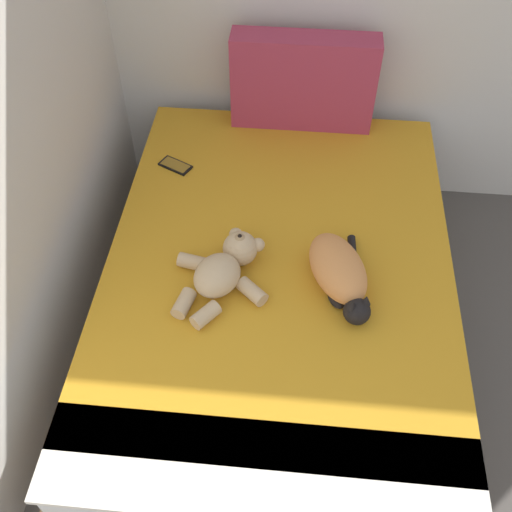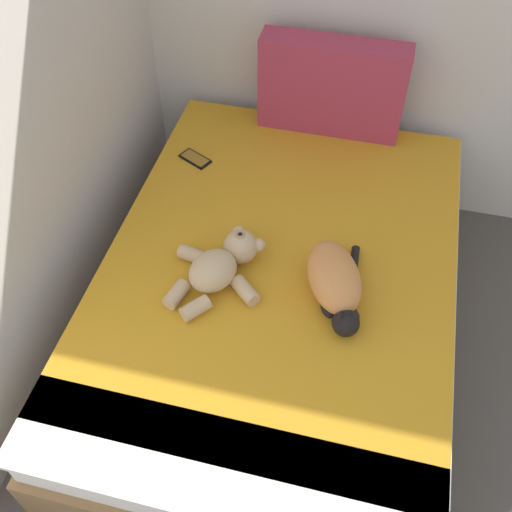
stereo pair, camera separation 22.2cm
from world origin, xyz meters
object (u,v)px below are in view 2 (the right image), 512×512
object	(u,v)px
teddy_bear	(221,265)
cell_phone	(195,159)
patterned_cushion	(332,87)
bed	(277,304)
cat	(335,282)

from	to	relation	value
teddy_bear	cell_phone	bearing A→B (deg)	115.98
patterned_cushion	teddy_bear	xyz separation A→B (m)	(-0.25, -1.02, -0.16)
cell_phone	bed	bearing A→B (deg)	-45.41
patterned_cushion	cat	distance (m)	1.03
patterned_cushion	teddy_bear	bearing A→B (deg)	-103.58
teddy_bear	cell_phone	world-z (taller)	teddy_bear
cat	cell_phone	bearing A→B (deg)	140.21
bed	cell_phone	xyz separation A→B (m)	(-0.51, 0.52, 0.28)
patterned_cushion	cell_phone	bearing A→B (deg)	-145.10
patterned_cushion	cell_phone	size ratio (longest dim) A/B	4.07
patterned_cushion	cat	size ratio (longest dim) A/B	1.51
teddy_bear	patterned_cushion	bearing A→B (deg)	76.42
bed	cell_phone	size ratio (longest dim) A/B	12.19
cat	cell_phone	xyz separation A→B (m)	(-0.74, 0.62, -0.07)
cat	teddy_bear	xyz separation A→B (m)	(-0.43, -0.01, -0.01)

